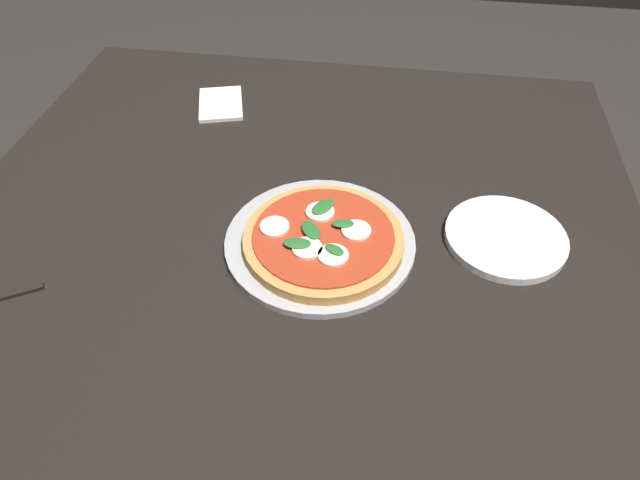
# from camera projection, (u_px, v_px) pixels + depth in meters

# --- Properties ---
(ground_plane) EXTENTS (6.00, 6.00, 0.00)m
(ground_plane) POSITION_uv_depth(u_px,v_px,m) (304.00, 433.00, 1.50)
(ground_plane) COLOR #2D2B28
(dining_table) EXTENTS (1.10, 1.16, 0.76)m
(dining_table) POSITION_uv_depth(u_px,v_px,m) (297.00, 259.00, 1.03)
(dining_table) COLOR black
(dining_table) RESTS_ON ground_plane
(serving_tray) EXTENTS (0.30, 0.30, 0.01)m
(serving_tray) POSITION_uv_depth(u_px,v_px,m) (320.00, 242.00, 0.91)
(serving_tray) COLOR #B2B2B7
(serving_tray) RESTS_ON dining_table
(pizza) EXTENTS (0.25, 0.25, 0.03)m
(pizza) POSITION_uv_depth(u_px,v_px,m) (323.00, 239.00, 0.89)
(pizza) COLOR tan
(pizza) RESTS_ON serving_tray
(plate_white) EXTENTS (0.19, 0.19, 0.01)m
(plate_white) POSITION_uv_depth(u_px,v_px,m) (506.00, 237.00, 0.92)
(plate_white) COLOR white
(plate_white) RESTS_ON dining_table
(napkin) EXTENTS (0.15, 0.12, 0.01)m
(napkin) POSITION_uv_depth(u_px,v_px,m) (221.00, 104.00, 1.21)
(napkin) COLOR white
(napkin) RESTS_ON dining_table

